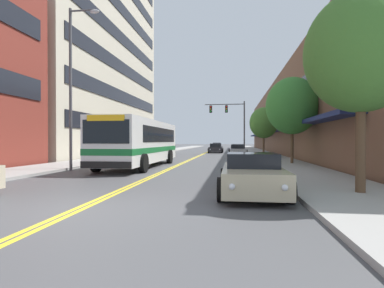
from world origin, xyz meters
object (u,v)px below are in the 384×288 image
(car_black_parked_left_mid, at_px, (158,151))
(street_lamp_left_near, at_px, (74,77))
(car_silver_parked_right_far, at_px, (238,150))
(car_slate_blue_moving_lead, at_px, (217,146))
(traffic_signal_mast, at_px, (231,117))
(car_charcoal_moving_second, at_px, (216,148))
(street_tree_right_far, at_px, (264,123))
(city_bus, at_px, (141,141))
(car_navy_parked_right_mid, at_px, (238,149))
(street_tree_right_near, at_px, (361,52))
(car_beige_parked_right_foreground, at_px, (252,175))
(street_tree_right_mid, at_px, (292,106))

(car_black_parked_left_mid, height_order, street_lamp_left_near, street_lamp_left_near)
(car_silver_parked_right_far, relative_size, car_slate_blue_moving_lead, 1.02)
(car_slate_blue_moving_lead, distance_m, traffic_signal_mast, 21.55)
(car_charcoal_moving_second, bearing_deg, car_black_parked_left_mid, -118.13)
(car_charcoal_moving_second, bearing_deg, street_tree_right_far, -67.88)
(car_black_parked_left_mid, bearing_deg, street_tree_right_far, -12.27)
(city_bus, height_order, traffic_signal_mast, traffic_signal_mast)
(traffic_signal_mast, bearing_deg, street_tree_right_far, -70.85)
(city_bus, distance_m, car_navy_parked_right_mid, 25.45)
(street_tree_right_far, bearing_deg, street_lamp_left_near, -130.61)
(street_tree_right_near, xyz_separation_m, street_tree_right_far, (-0.77, 20.03, -0.86))
(car_slate_blue_moving_lead, bearing_deg, car_navy_parked_right_mid, -76.86)
(car_beige_parked_right_foreground, distance_m, traffic_signal_mast, 29.36)
(car_slate_blue_moving_lead, distance_m, street_tree_right_mid, 38.97)
(city_bus, relative_size, car_slate_blue_moving_lead, 2.28)
(car_charcoal_moving_second, height_order, street_tree_right_mid, street_tree_right_mid)
(city_bus, xyz_separation_m, car_navy_parked_right_mid, (6.65, 24.54, -1.07))
(traffic_signal_mast, bearing_deg, car_navy_parked_right_mid, 79.02)
(city_bus, xyz_separation_m, car_slate_blue_moving_lead, (2.87, 40.73, -1.03))
(car_silver_parked_right_far, distance_m, street_lamp_left_near, 22.83)
(street_tree_right_mid, bearing_deg, street_tree_right_far, 97.71)
(street_lamp_left_near, distance_m, street_tree_right_far, 18.20)
(car_beige_parked_right_foreground, bearing_deg, car_silver_parked_right_far, 89.93)
(car_navy_parked_right_mid, bearing_deg, car_charcoal_moving_second, -165.40)
(car_beige_parked_right_foreground, distance_m, car_silver_parked_right_far, 26.47)
(car_silver_parked_right_far, relative_size, street_tree_right_far, 1.01)
(car_charcoal_moving_second, bearing_deg, street_tree_right_near, -79.58)
(car_silver_parked_right_far, height_order, car_slate_blue_moving_lead, car_slate_blue_moving_lead)
(car_beige_parked_right_foreground, relative_size, car_charcoal_moving_second, 0.98)
(car_black_parked_left_mid, distance_m, street_tree_right_far, 11.64)
(car_charcoal_moving_second, xyz_separation_m, street_tree_right_near, (6.09, -33.11, 3.66))
(street_tree_right_mid, xyz_separation_m, street_tree_right_far, (-1.10, 8.09, -0.67))
(city_bus, relative_size, car_navy_parked_right_mid, 2.40)
(street_tree_right_far, bearing_deg, car_charcoal_moving_second, 112.12)
(car_beige_parked_right_foreground, relative_size, street_tree_right_near, 0.75)
(car_black_parked_left_mid, distance_m, street_tree_right_near, 25.61)
(street_tree_right_near, bearing_deg, car_beige_parked_right_foreground, 178.58)
(traffic_signal_mast, relative_size, street_lamp_left_near, 0.74)
(city_bus, relative_size, car_silver_parked_right_far, 2.24)
(car_black_parked_left_mid, relative_size, car_silver_parked_right_far, 0.94)
(street_tree_right_mid, bearing_deg, street_tree_right_near, -91.55)
(car_silver_parked_right_far, xyz_separation_m, car_slate_blue_moving_lead, (-3.67, 23.55, 0.04))
(street_tree_right_near, xyz_separation_m, street_tree_right_mid, (0.32, 11.94, -0.19))
(street_lamp_left_near, distance_m, street_tree_right_near, 14.07)
(car_silver_parked_right_far, bearing_deg, car_black_parked_left_mid, -154.62)
(car_silver_parked_right_far, bearing_deg, street_tree_right_mid, -76.75)
(car_silver_parked_right_far, bearing_deg, car_charcoal_moving_second, 114.37)
(car_beige_parked_right_foreground, xyz_separation_m, street_tree_right_far, (2.38, 19.95, 2.80))
(car_slate_blue_moving_lead, distance_m, street_lamp_left_near, 44.43)
(car_charcoal_moving_second, height_order, street_tree_right_far, street_tree_right_far)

